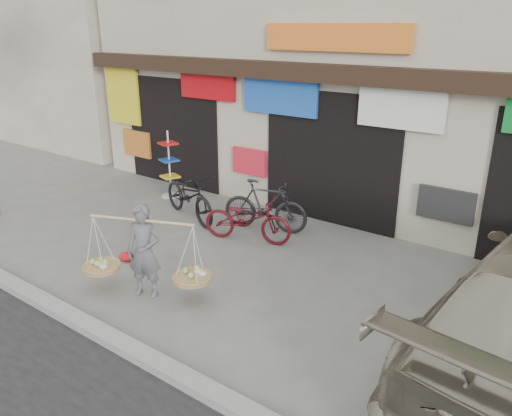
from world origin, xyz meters
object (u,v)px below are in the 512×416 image
Objects in this scene: bike_1 at (265,206)px; bike_2 at (247,219)px; street_vendor at (145,255)px; bike_0 at (189,195)px; display_rack at (170,171)px.

bike_1 is 1.01× the size of bike_2.
bike_1 is (-0.03, 3.18, -0.14)m from street_vendor.
bike_0 is 1.21× the size of display_rack.
display_rack is at bearing 54.14° from bike_2.
bike_0 is at bearing -29.60° from display_rack.
street_vendor is 1.11× the size of bike_1.
bike_1 is at bearing -57.54° from bike_0.
bike_0 reaches higher than bike_2.
street_vendor is at bearing -129.55° from bike_0.
street_vendor is 0.99× the size of bike_0.
display_rack reaches higher than street_vendor.
bike_2 is (1.73, -0.23, -0.06)m from bike_0.
display_rack is (-3.10, 1.01, 0.20)m from bike_2.
bike_1 is 3.08m from display_rack.
bike_0 is 1.74m from bike_2.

